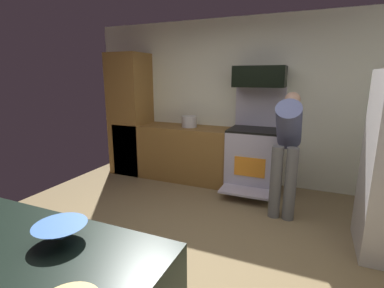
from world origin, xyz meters
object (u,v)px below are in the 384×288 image
object	(u,v)px
mixing_bowl_prep	(61,232)
stock_pot	(189,122)
oven_range	(254,157)
person_cook	(287,143)
microwave	(260,77)

from	to	relation	value
mixing_bowl_prep	stock_pot	size ratio (longest dim) A/B	1.07
oven_range	person_cook	size ratio (longest dim) A/B	1.03
oven_range	person_cook	world-z (taller)	oven_range
mixing_bowl_prep	stock_pot	xyz separation A→B (m)	(-0.74, 3.30, 0.05)
microwave	mixing_bowl_prep	bearing A→B (deg)	-95.94
microwave	mixing_bowl_prep	xyz separation A→B (m)	(-0.35, -3.38, -0.77)
person_cook	oven_range	bearing A→B (deg)	128.10
microwave	mixing_bowl_prep	size ratio (longest dim) A/B	2.80
oven_range	person_cook	distance (m)	0.91
stock_pot	microwave	bearing A→B (deg)	4.20
microwave	stock_pot	size ratio (longest dim) A/B	3.00
microwave	mixing_bowl_prep	world-z (taller)	microwave
oven_range	stock_pot	bearing A→B (deg)	179.36
person_cook	mixing_bowl_prep	distance (m)	2.78
microwave	mixing_bowl_prep	distance (m)	3.48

